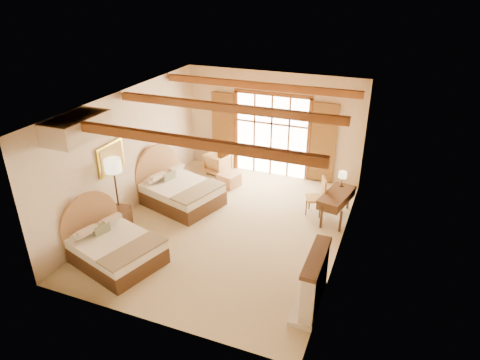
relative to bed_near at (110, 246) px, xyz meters
The scene contains 19 objects.
floor 2.91m from the bed_near, 50.41° to the left, with size 7.00×7.00×0.00m, color tan.
wall_back 6.13m from the bed_near, 72.20° to the left, with size 5.50×5.50×0.00m, color beige.
wall_left 2.70m from the bed_near, 112.32° to the left, with size 7.00×7.00×0.00m, color beige.
wall_right 5.24m from the bed_near, 25.85° to the left, with size 7.00×7.00×0.00m, color beige.
ceiling 4.04m from the bed_near, 50.41° to the left, with size 7.00×7.00×0.00m, color #AC6E35.
ceiling_beams 3.96m from the bed_near, 50.41° to the left, with size 5.39×4.60×0.18m, color brown, non-canonical shape.
french_doors 6.02m from the bed_near, 72.02° to the left, with size 3.95×0.08×2.60m.
fireplace 4.44m from the bed_near, ahead, with size 0.46×1.40×1.16m.
painting 2.19m from the bed_near, 120.45° to the left, with size 0.06×0.95×0.75m.
canopy_valance 2.65m from the bed_near, 158.42° to the left, with size 0.70×1.40×0.45m, color beige.
bed_near is the anchor object (origin of this frame).
bed_far 2.85m from the bed_near, 89.01° to the left, with size 2.41×2.02×1.32m.
nightstand 1.24m from the bed_near, 118.25° to the left, with size 0.51×0.51×0.61m, color #49311A.
floor_lamp 1.85m from the bed_near, 117.81° to the left, with size 0.39×0.39×1.84m.
armchair 5.11m from the bed_near, 86.82° to the left, with size 0.70×0.72×0.65m, color tan.
ottoman 4.47m from the bed_near, 77.40° to the left, with size 0.54×0.54×0.39m, color #AF7C49.
desk 5.61m from the bed_near, 40.74° to the left, with size 0.83×1.41×0.71m.
desk_chair 5.24m from the bed_near, 44.68° to the left, with size 0.60×0.58×1.02m.
desk_lamp 5.97m from the bed_near, 43.83° to the left, with size 0.21×0.21×0.41m.
Camera 1 is at (3.65, -8.40, 5.74)m, focal length 32.00 mm.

